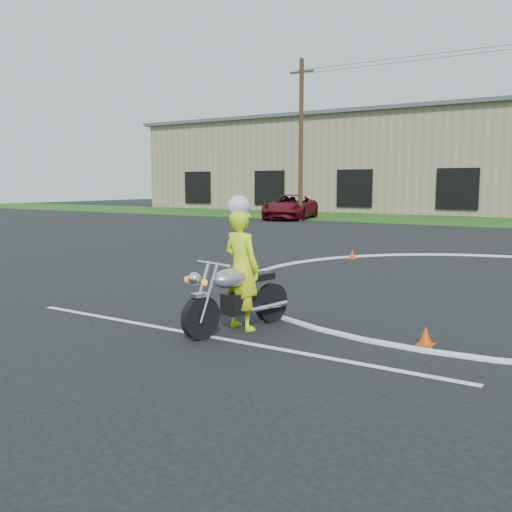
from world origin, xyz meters
The scene contains 5 objects.
ground centered at (0.00, 0.00, 0.00)m, with size 120.00×120.00×0.00m, color black.
primary_motorcycle centered at (-2.94, -3.45, 0.58)m, with size 0.92×2.24×1.19m.
rider_primary_grp centered at (-2.94, -3.31, 1.07)m, with size 0.81×0.62×2.21m.
pickup_grp centered at (-16.60, 22.54, 0.82)m, with size 4.11×6.40×1.64m.
warehouse centered at (-18.00, 39.99, 4.16)m, with size 41.00×17.00×8.30m.
Camera 1 is at (2.27, -10.92, 2.40)m, focal length 40.00 mm.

